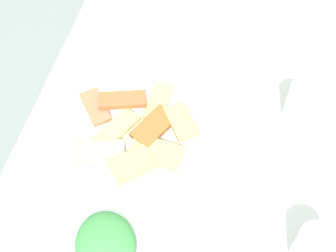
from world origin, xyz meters
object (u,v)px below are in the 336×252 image
(dining_table, at_px, (187,151))
(spoon, at_px, (122,49))
(fork, at_px, (110,47))
(paper_napkin, at_px, (116,49))
(salad_plate_rice, at_px, (106,246))
(pide_platter, at_px, (138,129))
(soda_can, at_px, (299,104))
(drinking_glass, at_px, (312,248))

(dining_table, xyz_separation_m, spoon, (-0.22, -0.24, 0.09))
(dining_table, xyz_separation_m, fork, (-0.22, -0.27, 0.09))
(paper_napkin, bearing_deg, salad_plate_rice, 15.63)
(pide_platter, distance_m, paper_napkin, 0.28)
(pide_platter, relative_size, spoon, 1.83)
(salad_plate_rice, height_order, soda_can, soda_can)
(drinking_glass, bearing_deg, soda_can, -169.16)
(soda_can, height_order, spoon, soda_can)
(dining_table, height_order, salad_plate_rice, salad_plate_rice)
(dining_table, distance_m, drinking_glass, 0.42)
(pide_platter, relative_size, salad_plate_rice, 1.45)
(fork, xyz_separation_m, spoon, (0.00, 0.04, 0.00))
(fork, height_order, spoon, same)
(drinking_glass, bearing_deg, salad_plate_rice, -77.84)
(fork, bearing_deg, salad_plate_rice, 18.41)
(pide_platter, distance_m, fork, 0.29)
(pide_platter, xyz_separation_m, paper_napkin, (-0.24, -0.14, -0.01))
(soda_can, relative_size, fork, 0.67)
(paper_napkin, relative_size, fork, 0.67)
(pide_platter, distance_m, drinking_glass, 0.49)
(paper_napkin, height_order, fork, fork)
(spoon, bearing_deg, drinking_glass, 50.66)
(fork, relative_size, spoon, 0.96)
(fork, bearing_deg, drinking_glass, 53.33)
(pide_platter, height_order, drinking_glass, drinking_glass)
(paper_napkin, bearing_deg, dining_table, 49.31)
(pide_platter, bearing_deg, paper_napkin, -151.04)
(pide_platter, relative_size, fork, 1.91)
(drinking_glass, bearing_deg, pide_platter, -115.92)
(dining_table, relative_size, pide_platter, 3.43)
(salad_plate_rice, xyz_separation_m, spoon, (-0.55, -0.14, -0.01))
(salad_plate_rice, bearing_deg, spoon, -166.13)
(salad_plate_rice, distance_m, drinking_glass, 0.43)
(pide_platter, relative_size, soda_can, 2.83)
(soda_can, bearing_deg, salad_plate_rice, -38.52)
(salad_plate_rice, distance_m, fork, 0.57)
(salad_plate_rice, height_order, spoon, salad_plate_rice)
(pide_platter, distance_m, spoon, 0.27)
(salad_plate_rice, relative_size, drinking_glass, 2.15)
(pide_platter, xyz_separation_m, spoon, (-0.24, -0.12, -0.01))
(dining_table, height_order, drinking_glass, drinking_glass)
(dining_table, bearing_deg, soda_can, 114.76)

